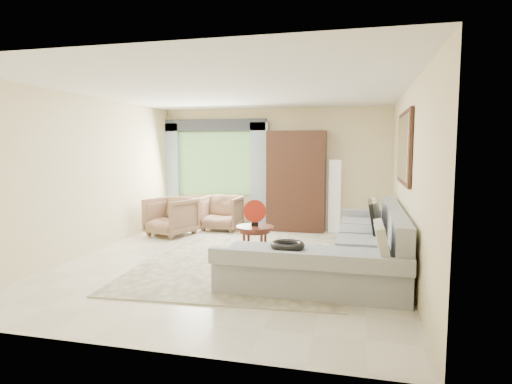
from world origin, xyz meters
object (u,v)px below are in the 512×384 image
(sectional_sofa, at_px, (353,253))
(tv_screen, at_px, (372,217))
(armchair_left, at_px, (171,217))
(armchair_right, at_px, (221,213))
(armoire, at_px, (296,181))
(coffee_table, at_px, (255,244))
(potted_plant, at_px, (164,215))
(floor_lamp, at_px, (335,196))

(sectional_sofa, xyz_separation_m, tv_screen, (0.27, 0.51, 0.44))
(armchair_left, bearing_deg, armchair_right, 64.11)
(armchair_right, distance_m, armoire, 1.73)
(tv_screen, distance_m, coffee_table, 1.81)
(sectional_sofa, distance_m, tv_screen, 0.72)
(sectional_sofa, relative_size, potted_plant, 6.06)
(tv_screen, xyz_separation_m, potted_plant, (-4.35, 1.96, -0.43))
(armchair_left, distance_m, armoire, 2.70)
(potted_plant, bearing_deg, armchair_right, 1.25)
(floor_lamp, bearing_deg, coffee_table, -109.75)
(sectional_sofa, distance_m, potted_plant, 4.77)
(tv_screen, height_order, armchair_right, tv_screen)
(coffee_table, height_order, armoire, armoire)
(potted_plant, bearing_deg, coffee_table, -41.70)
(armchair_left, distance_m, potted_plant, 0.89)
(potted_plant, relative_size, floor_lamp, 0.38)
(armchair_left, relative_size, armoire, 0.40)
(armchair_right, distance_m, floor_lamp, 2.42)
(tv_screen, xyz_separation_m, armchair_right, (-3.04, 1.99, -0.35))
(armoire, bearing_deg, potted_plant, -171.39)
(tv_screen, distance_m, armoire, 2.84)
(sectional_sofa, xyz_separation_m, armchair_right, (-2.77, 2.49, 0.08))
(floor_lamp, bearing_deg, tv_screen, -74.05)
(tv_screen, bearing_deg, floor_lamp, 105.95)
(tv_screen, relative_size, armchair_left, 0.89)
(armchair_right, bearing_deg, potted_plant, -179.10)
(armchair_right, distance_m, potted_plant, 1.31)
(armoire, xyz_separation_m, floor_lamp, (0.80, 0.06, -0.30))
(armchair_left, xyz_separation_m, armoire, (2.35, 1.16, 0.67))
(coffee_table, bearing_deg, armchair_right, 119.14)
(tv_screen, bearing_deg, armchair_right, 146.86)
(armchair_right, bearing_deg, floor_lamp, 10.83)
(armchair_right, bearing_deg, coffee_table, -61.21)
(sectional_sofa, bearing_deg, floor_lamp, 98.33)
(coffee_table, xyz_separation_m, armoire, (0.22, 2.78, 0.75))
(sectional_sofa, xyz_separation_m, floor_lamp, (-0.43, 2.96, 0.47))
(coffee_table, bearing_deg, potted_plant, 138.30)
(coffee_table, distance_m, potted_plant, 3.52)
(coffee_table, height_order, floor_lamp, floor_lamp)
(tv_screen, distance_m, floor_lamp, 2.55)
(armchair_left, distance_m, floor_lamp, 3.40)
(armchair_left, bearing_deg, floor_lamp, 42.22)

